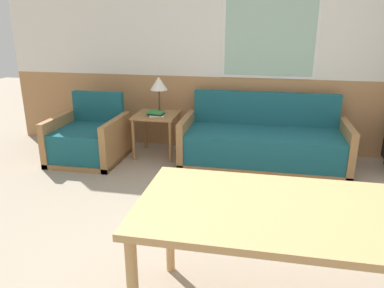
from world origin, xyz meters
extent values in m
plane|color=gray|center=(0.00, 0.00, 0.00)|extent=(16.00, 16.00, 0.00)
cube|color=#AD7A4C|center=(0.00, 2.63, 0.50)|extent=(7.20, 0.06, 0.99)
cube|color=silver|center=(0.00, 2.63, 1.85)|extent=(7.20, 0.06, 1.71)
cube|color=white|center=(0.01, 2.59, 1.68)|extent=(1.19, 0.01, 1.37)
cube|color=#99BCA8|center=(0.01, 2.58, 1.68)|extent=(1.11, 0.02, 1.29)
cube|color=#9E7042|center=(0.01, 2.08, 0.03)|extent=(2.00, 0.82, 0.06)
cube|color=#195660|center=(0.01, 2.06, 0.24)|extent=(1.84, 0.74, 0.36)
cube|color=#195660|center=(0.01, 2.44, 0.63)|extent=(1.84, 0.10, 0.42)
cube|color=#9E7042|center=(-0.95, 2.08, 0.28)|extent=(0.08, 0.82, 0.56)
cube|color=#9E7042|center=(0.97, 2.08, 0.28)|extent=(0.08, 0.82, 0.56)
cube|color=#9E7042|center=(-2.16, 1.79, 0.03)|extent=(0.85, 0.84, 0.06)
cube|color=#195660|center=(-2.16, 1.77, 0.24)|extent=(0.69, 0.76, 0.36)
cube|color=#195660|center=(-2.16, 2.17, 0.62)|extent=(0.69, 0.10, 0.40)
cube|color=#9E7042|center=(-2.55, 1.79, 0.28)|extent=(0.08, 0.84, 0.56)
cube|color=#9E7042|center=(-1.78, 1.79, 0.28)|extent=(0.08, 0.84, 0.56)
cube|color=#9E7042|center=(-1.36, 2.15, 0.54)|extent=(0.54, 0.54, 0.03)
cylinder|color=#9E7042|center=(-1.60, 1.91, 0.26)|extent=(0.04, 0.04, 0.53)
cylinder|color=#9E7042|center=(-1.12, 1.91, 0.26)|extent=(0.04, 0.04, 0.53)
cylinder|color=#9E7042|center=(-1.60, 2.40, 0.26)|extent=(0.04, 0.04, 0.53)
cylinder|color=#9E7042|center=(-1.12, 2.40, 0.26)|extent=(0.04, 0.04, 0.53)
cylinder|color=#4C3823|center=(-1.34, 2.25, 0.57)|extent=(0.14, 0.14, 0.02)
cylinder|color=#4C3823|center=(-1.34, 2.25, 0.72)|extent=(0.02, 0.02, 0.28)
cone|color=silver|center=(-1.34, 2.25, 0.94)|extent=(0.23, 0.23, 0.17)
cube|color=white|center=(-1.32, 2.06, 0.57)|extent=(0.21, 0.18, 0.02)
cube|color=black|center=(-1.34, 2.06, 0.58)|extent=(0.22, 0.15, 0.02)
cube|color=#2D7F3D|center=(-1.34, 2.05, 0.60)|extent=(0.22, 0.17, 0.02)
cube|color=tan|center=(0.34, -0.54, 0.75)|extent=(1.95, 0.86, 0.04)
cylinder|color=tan|center=(-0.58, -0.17, 0.37)|extent=(0.06, 0.06, 0.73)
camera|label=1|loc=(0.02, -2.37, 1.72)|focal=35.00mm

